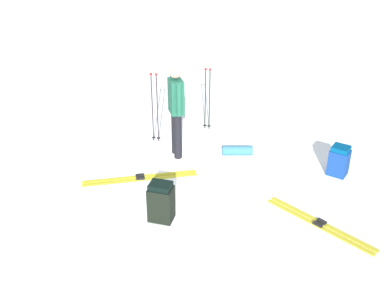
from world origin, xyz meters
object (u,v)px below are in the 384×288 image
at_px(ski_pair_far, 140,178).
at_px(sleeping_mat_rolled, 237,150).
at_px(ski_pair_near, 320,224).
at_px(backpack_bright, 161,202).
at_px(backpack_large_dark, 339,161).
at_px(ski_poles_planted_far, 155,104).
at_px(skier_standing, 176,107).
at_px(ski_poles_planted_near, 207,96).

distance_m(ski_pair_far, sleeping_mat_rolled, 1.89).
distance_m(ski_pair_near, backpack_bright, 2.31).
height_order(ski_pair_near, sleeping_mat_rolled, sleeping_mat_rolled).
bearing_deg(backpack_large_dark, ski_pair_near, 94.58).
bearing_deg(backpack_large_dark, backpack_bright, 52.18).
distance_m(ski_pair_near, ski_poles_planted_far, 3.74).
height_order(skier_standing, ski_poles_planted_near, skier_standing).
bearing_deg(ski_pair_far, backpack_large_dark, -148.53).
bearing_deg(backpack_large_dark, sleeping_mat_rolled, 6.63).
distance_m(backpack_large_dark, ski_poles_planted_near, 2.84).
height_order(ski_pair_near, backpack_bright, backpack_bright).
relative_size(backpack_large_dark, ski_poles_planted_far, 0.39).
height_order(backpack_large_dark, sleeping_mat_rolled, backpack_large_dark).
bearing_deg(ski_poles_planted_far, skier_standing, 155.57).
xyz_separation_m(ski_pair_near, ski_poles_planted_near, (2.88, -2.04, 0.70)).
distance_m(skier_standing, ski_pair_far, 1.39).
bearing_deg(sleeping_mat_rolled, skier_standing, 28.74).
bearing_deg(sleeping_mat_rolled, backpack_bright, 85.43).
relative_size(ski_pair_far, ski_poles_planted_far, 1.15).
height_order(skier_standing, backpack_large_dark, skier_standing).
xyz_separation_m(ski_pair_far, sleeping_mat_rolled, (-1.09, -1.54, 0.08)).
height_order(backpack_large_dark, ski_poles_planted_near, ski_poles_planted_near).
xyz_separation_m(ski_pair_near, backpack_bright, (2.08, 0.98, 0.29)).
distance_m(backpack_bright, ski_poles_planted_far, 2.55).
relative_size(skier_standing, ski_poles_planted_far, 1.24).
bearing_deg(ski_pair_far, ski_pair_near, -175.86).
bearing_deg(backpack_bright, ski_poles_planted_far, -55.45).
bearing_deg(sleeping_mat_rolled, ski_poles_planted_far, 8.51).
bearing_deg(ski_poles_planted_near, ski_poles_planted_far, 57.18).
height_order(ski_pair_far, backpack_bright, backpack_bright).
height_order(ski_pair_near, ski_pair_far, same).
relative_size(skier_standing, ski_pair_far, 1.08).
bearing_deg(ski_pair_near, ski_pair_far, 4.14).
bearing_deg(sleeping_mat_rolled, ski_poles_planted_near, -35.81).
height_order(ski_poles_planted_near, sleeping_mat_rolled, ski_poles_planted_near).
xyz_separation_m(ski_pair_near, backpack_large_dark, (0.12, -1.53, 0.25)).
bearing_deg(ski_poles_planted_far, ski_pair_near, 162.74).
bearing_deg(ski_poles_planted_near, backpack_large_dark, 169.52).
bearing_deg(backpack_bright, ski_pair_near, -154.69).
bearing_deg(ski_pair_near, skier_standing, -15.57).
height_order(ski_pair_far, sleeping_mat_rolled, sleeping_mat_rolled).
distance_m(ski_pair_far, backpack_large_dark, 3.36).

